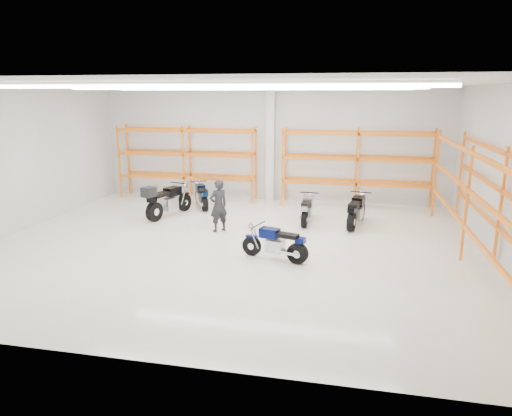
% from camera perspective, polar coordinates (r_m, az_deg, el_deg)
% --- Properties ---
extents(ground, '(14.00, 14.00, 0.00)m').
position_cam_1_polar(ground, '(13.19, -2.61, -4.66)').
color(ground, beige).
rests_on(ground, ground).
extents(room_shell, '(14.02, 12.02, 4.51)m').
position_cam_1_polar(room_shell, '(12.55, -2.75, 9.71)').
color(room_shell, silver).
rests_on(room_shell, ground).
extents(motorcycle_main, '(1.84, 0.81, 0.92)m').
position_cam_1_polar(motorcycle_main, '(11.92, 2.67, -4.55)').
color(motorcycle_main, black).
rests_on(motorcycle_main, ground).
extents(motorcycle_back_a, '(1.10, 2.33, 1.22)m').
position_cam_1_polar(motorcycle_back_a, '(16.27, -11.22, 0.86)').
color(motorcycle_back_a, black).
rests_on(motorcycle_back_a, ground).
extents(motorcycle_back_b, '(1.06, 1.73, 0.94)m').
position_cam_1_polar(motorcycle_back_b, '(17.48, -6.82, 1.47)').
color(motorcycle_back_b, black).
rests_on(motorcycle_back_b, ground).
extents(motorcycle_back_c, '(0.63, 1.91, 0.94)m').
position_cam_1_polar(motorcycle_back_c, '(15.42, 6.37, -0.24)').
color(motorcycle_back_c, black).
rests_on(motorcycle_back_c, ground).
extents(motorcycle_back_d, '(0.84, 2.10, 1.04)m').
position_cam_1_polar(motorcycle_back_d, '(15.27, 12.42, -0.45)').
color(motorcycle_back_d, black).
rests_on(motorcycle_back_d, ground).
extents(standing_man, '(0.71, 0.71, 1.67)m').
position_cam_1_polar(standing_man, '(14.31, -4.71, 0.30)').
color(standing_man, black).
rests_on(standing_man, ground).
extents(structural_column, '(0.32, 0.32, 4.50)m').
position_cam_1_polar(structural_column, '(18.29, 1.81, 7.87)').
color(structural_column, white).
rests_on(structural_column, ground).
extents(pallet_racking_back_left, '(5.67, 0.87, 3.00)m').
position_cam_1_polar(pallet_racking_back_left, '(18.90, -8.65, 6.50)').
color(pallet_racking_back_left, orange).
rests_on(pallet_racking_back_left, ground).
extents(pallet_racking_back_right, '(5.67, 0.87, 3.00)m').
position_cam_1_polar(pallet_racking_back_right, '(17.75, 12.55, 5.84)').
color(pallet_racking_back_right, orange).
rests_on(pallet_racking_back_right, ground).
extents(pallet_racking_side, '(0.87, 9.07, 3.00)m').
position_cam_1_polar(pallet_racking_side, '(12.79, 26.72, 1.65)').
color(pallet_racking_side, orange).
rests_on(pallet_racking_side, ground).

